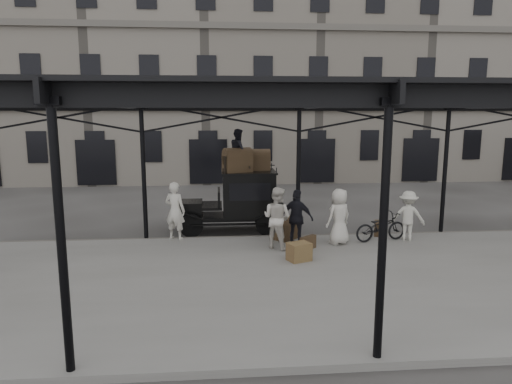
# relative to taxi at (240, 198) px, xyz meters

# --- Properties ---
(ground) EXTENTS (120.00, 120.00, 0.00)m
(ground) POSITION_rel_taxi_xyz_m (1.88, -3.22, -1.20)
(ground) COLOR #383533
(ground) RESTS_ON ground
(platform) EXTENTS (28.00, 8.00, 0.15)m
(platform) POSITION_rel_taxi_xyz_m (1.88, -5.22, -1.13)
(platform) COLOR slate
(platform) RESTS_ON ground
(canopy) EXTENTS (22.50, 9.00, 4.74)m
(canopy) POSITION_rel_taxi_xyz_m (1.88, -4.94, 3.39)
(canopy) COLOR black
(canopy) RESTS_ON ground
(building_frontage) EXTENTS (64.00, 8.00, 14.00)m
(building_frontage) POSITION_rel_taxi_xyz_m (1.88, 14.78, 5.80)
(building_frontage) COLOR slate
(building_frontage) RESTS_ON ground
(taxi) EXTENTS (3.65, 1.55, 2.18)m
(taxi) POSITION_rel_taxi_xyz_m (0.00, 0.00, 0.00)
(taxi) COLOR black
(taxi) RESTS_ON ground
(porter_left) EXTENTS (0.81, 0.69, 1.88)m
(porter_left) POSITION_rel_taxi_xyz_m (-2.14, -1.42, -0.11)
(porter_left) COLOR beige
(porter_left) RESTS_ON platform
(porter_midleft) EXTENTS (1.15, 1.12, 1.87)m
(porter_midleft) POSITION_rel_taxi_xyz_m (1.00, -2.66, -0.12)
(porter_midleft) COLOR beige
(porter_midleft) RESTS_ON platform
(porter_centre) EXTENTS (1.01, 0.88, 1.74)m
(porter_centre) POSITION_rel_taxi_xyz_m (2.98, -2.36, -0.18)
(porter_centre) COLOR beige
(porter_centre) RESTS_ON platform
(porter_official) EXTENTS (1.10, 0.88, 1.75)m
(porter_official) POSITION_rel_taxi_xyz_m (1.63, -2.50, -0.18)
(porter_official) COLOR black
(porter_official) RESTS_ON platform
(porter_right) EXTENTS (1.18, 0.92, 1.60)m
(porter_right) POSITION_rel_taxi_xyz_m (5.29, -2.12, -0.25)
(porter_right) COLOR beige
(porter_right) RESTS_ON platform
(bicycle) EXTENTS (1.84, 0.98, 0.92)m
(bicycle) POSITION_rel_taxi_xyz_m (4.40, -2.15, -0.59)
(bicycle) COLOR black
(bicycle) RESTS_ON platform
(porter_roof) EXTENTS (0.64, 0.78, 1.48)m
(porter_roof) POSITION_rel_taxi_xyz_m (-0.03, -0.10, 1.71)
(porter_roof) COLOR black
(porter_roof) RESTS_ON taxi
(steamer_trunk_roof_near) EXTENTS (1.08, 0.85, 0.69)m
(steamer_trunk_roof_near) POSITION_rel_taxi_xyz_m (-0.08, -0.25, 1.32)
(steamer_trunk_roof_near) COLOR #473521
(steamer_trunk_roof_near) RESTS_ON taxi
(steamer_trunk_roof_far) EXTENTS (0.85, 0.52, 0.63)m
(steamer_trunk_roof_far) POSITION_rel_taxi_xyz_m (0.67, 0.20, 1.29)
(steamer_trunk_roof_far) COLOR #473521
(steamer_trunk_roof_far) RESTS_ON taxi
(steamer_trunk_platform) EXTENTS (0.94, 0.93, 0.60)m
(steamer_trunk_platform) POSITION_rel_taxi_xyz_m (1.44, -1.66, -0.75)
(steamer_trunk_platform) COLOR #473521
(steamer_trunk_platform) RESTS_ON platform
(wicker_hamper) EXTENTS (0.73, 0.65, 0.50)m
(wicker_hamper) POSITION_rel_taxi_xyz_m (1.46, -3.90, -0.80)
(wicker_hamper) COLOR brown
(wicker_hamper) RESTS_ON platform
(suitcase_upright) EXTENTS (0.35, 0.61, 0.45)m
(suitcase_upright) POSITION_rel_taxi_xyz_m (4.54, -1.42, -0.83)
(suitcase_upright) COLOR #473521
(suitcase_upright) RESTS_ON platform
(suitcase_flat) EXTENTS (0.56, 0.49, 0.40)m
(suitcase_flat) POSITION_rel_taxi_xyz_m (1.91, -2.86, -0.85)
(suitcase_flat) COLOR #473521
(suitcase_flat) RESTS_ON platform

